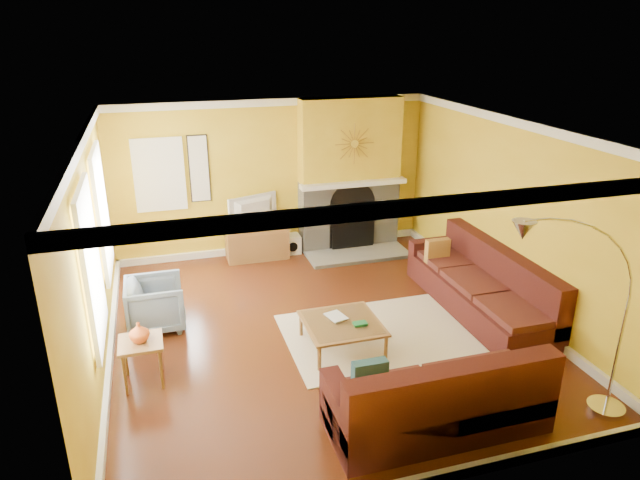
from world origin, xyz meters
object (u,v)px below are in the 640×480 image
object	(u,v)px
sectional_sofa	(420,311)
media_console	(257,242)
side_table	(143,362)
arc_lamp	(574,325)
coffee_table	(342,335)
armchair	(156,304)

from	to	relation	value
sectional_sofa	media_console	size ratio (longest dim) A/B	3.74
side_table	media_console	bearing A→B (deg)	59.59
side_table	arc_lamp	bearing A→B (deg)	-25.45
sectional_sofa	media_console	xyz separation A→B (m)	(-1.46, 3.41, -0.16)
coffee_table	media_console	bearing A→B (deg)	98.22
sectional_sofa	side_table	xyz separation A→B (m)	(-3.41, 0.10, -0.18)
coffee_table	armchair	distance (m)	2.55
sectional_sofa	media_console	world-z (taller)	sectional_sofa
coffee_table	armchair	bearing A→B (deg)	151.28
armchair	side_table	bearing A→B (deg)	171.90
coffee_table	media_console	distance (m)	3.29
sectional_sofa	side_table	distance (m)	3.41
media_console	sectional_sofa	bearing A→B (deg)	-66.79
side_table	coffee_table	bearing A→B (deg)	1.22
sectional_sofa	armchair	xyz separation A→B (m)	(-3.22, 1.38, -0.11)
coffee_table	sectional_sofa	bearing A→B (deg)	-8.82
media_console	side_table	bearing A→B (deg)	-120.41
media_console	armchair	world-z (taller)	armchair
side_table	arc_lamp	distance (m)	4.62
armchair	side_table	distance (m)	1.29
coffee_table	media_console	size ratio (longest dim) A/B	0.88
armchair	coffee_table	bearing A→B (deg)	-118.72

